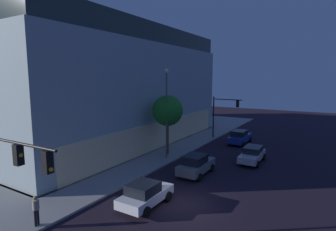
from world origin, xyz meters
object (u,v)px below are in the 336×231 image
traffic_light_far_corner (223,110)px  car_silver (252,154)px  car_blue (240,137)px  sidewalk_tree (168,111)px  traffic_light_near_corner (8,169)px  modern_building (75,86)px  street_lamp_sidewalk (167,104)px  car_white (145,194)px  car_grey (196,164)px  pedestrian_waiting (36,208)px

traffic_light_far_corner → car_silver: 10.65m
traffic_light_far_corner → car_blue: size_ratio=1.19×
sidewalk_tree → car_silver: size_ratio=1.43×
car_blue → traffic_light_near_corner: bearing=175.0°
modern_building → traffic_light_near_corner: size_ratio=5.47×
street_lamp_sidewalk → car_white: size_ratio=2.21×
traffic_light_far_corner → car_grey: 14.76m
street_lamp_sidewalk → car_silver: bearing=-65.5°
pedestrian_waiting → car_blue: (25.23, -4.03, -0.31)m
sidewalk_tree → car_blue: sidewalk_tree is taller
modern_building → car_silver: modern_building is taller
car_grey → modern_building: bearing=75.3°
sidewalk_tree → car_grey: bearing=-125.6°
modern_building → traffic_light_far_corner: size_ratio=5.67×
car_grey → traffic_light_far_corner: bearing=11.0°
modern_building → car_white: modern_building is taller
car_white → car_silver: car_white is taller
street_lamp_sidewalk → sidewalk_tree: bearing=26.9°
traffic_light_far_corner → sidewalk_tree: size_ratio=0.89×
car_white → car_blue: size_ratio=0.86×
traffic_light_near_corner → car_white: bearing=-15.0°
modern_building → sidewalk_tree: (-2.07, -16.64, -2.28)m
modern_building → traffic_light_near_corner: modern_building is taller
sidewalk_tree → traffic_light_near_corner: bearing=-171.3°
car_white → car_blue: (19.98, -0.41, 0.06)m
traffic_light_near_corner → car_silver: size_ratio=1.31×
modern_building → car_white: size_ratio=7.83×
pedestrian_waiting → car_silver: (18.31, -7.28, -0.39)m
traffic_light_near_corner → car_blue: (27.36, -2.39, -3.49)m
traffic_light_far_corner → car_grey: bearing=-169.0°
car_white → sidewalk_tree: bearing=23.9°
pedestrian_waiting → traffic_light_far_corner: bearing=-2.6°
modern_building → car_grey: bearing=-104.7°
car_silver → sidewalk_tree: bearing=106.0°
car_silver → car_blue: 7.65m
traffic_light_far_corner → car_white: (-21.20, -2.43, -3.16)m
street_lamp_sidewalk → traffic_light_far_corner: bearing=-8.4°
street_lamp_sidewalk → car_blue: bearing=-23.5°
street_lamp_sidewalk → car_grey: 7.06m
traffic_light_far_corner → pedestrian_waiting: 26.62m
car_white → car_blue: 19.98m
traffic_light_far_corner → car_white: traffic_light_far_corner is taller
modern_building → traffic_light_far_corner: bearing=-65.9°
car_grey → car_white: bearing=177.3°
street_lamp_sidewalk → car_silver: street_lamp_sidewalk is taller
traffic_light_far_corner → car_blue: bearing=-113.3°
car_grey → traffic_light_near_corner: bearing=170.9°
traffic_light_near_corner → traffic_light_far_corner: 28.59m
street_lamp_sidewalk → pedestrian_waiting: street_lamp_sidewalk is taller
modern_building → pedestrian_waiting: modern_building is taller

